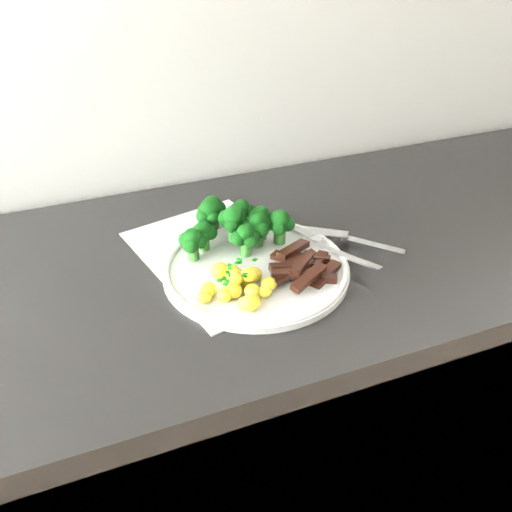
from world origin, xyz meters
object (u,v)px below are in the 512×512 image
potatoes (238,286)px  knife (355,242)px  plate (256,268)px  broccoli (235,222)px  counter (298,418)px  beef_strips (302,268)px  recipe_paper (222,256)px  fork (338,251)px

potatoes → knife: 0.24m
plate → broccoli: bearing=94.8°
plate → counter: bearing=20.5°
broccoli → beef_strips: (0.06, -0.12, -0.03)m
recipe_paper → fork: size_ratio=2.18×
broccoli → potatoes: 0.14m
fork → beef_strips: bearing=-162.1°
potatoes → beef_strips: potatoes is taller
plate → broccoli: broccoli is taller
potatoes → knife: (0.23, 0.06, -0.01)m
knife → plate: bearing=-177.3°
recipe_paper → broccoli: (0.03, 0.02, 0.05)m
broccoli → fork: 0.17m
beef_strips → knife: (0.12, 0.05, -0.01)m
potatoes → fork: 0.18m
counter → fork: bearing=-70.6°
counter → potatoes: potatoes is taller
fork → broccoli: bearing=145.6°
potatoes → beef_strips: size_ratio=0.91×
counter → fork: size_ratio=14.22×
recipe_paper → knife: size_ratio=2.03×
broccoli → knife: broccoli is taller
plate → fork: (0.13, -0.02, 0.01)m
broccoli → fork: broccoli is taller
knife → counter: bearing=154.2°
recipe_paper → knife: (0.22, -0.05, 0.01)m
broccoli → counter: bearing=-16.9°
potatoes → knife: bearing=14.6°
fork → counter: bearing=109.4°
plate → knife: (0.18, 0.01, 0.00)m
broccoli → plate: bearing=-85.2°
beef_strips → counter: bearing=57.4°
counter → potatoes: 0.49m
broccoli → fork: (0.14, -0.10, -0.03)m
recipe_paper → broccoli: size_ratio=1.88×
counter → fork: (0.02, -0.06, 0.46)m
broccoli → potatoes: bearing=-107.6°
broccoli → beef_strips: size_ratio=1.45×
broccoli → potatoes: (-0.04, -0.13, -0.03)m
plate → fork: bearing=-7.6°
potatoes → knife: size_ratio=0.68×
plate → potatoes: bearing=-133.0°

